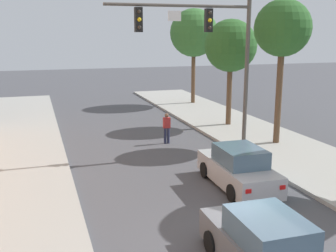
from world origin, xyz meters
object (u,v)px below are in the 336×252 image
(pedestrian_crossing_road, at_px, (167,127))
(street_tree_farthest, at_px, (194,33))
(car_lead_silver, at_px, (238,169))
(car_following_grey, at_px, (265,249))
(traffic_signal_mast, at_px, (210,42))
(street_tree_second, at_px, (283,29))
(street_tree_third, at_px, (231,46))

(pedestrian_crossing_road, xyz_separation_m, street_tree_farthest, (5.84, 11.11, 4.85))
(car_lead_silver, xyz_separation_m, car_following_grey, (-2.16, -5.54, 0.00))
(street_tree_farthest, bearing_deg, pedestrian_crossing_road, -117.74)
(traffic_signal_mast, bearing_deg, pedestrian_crossing_road, 118.11)
(car_lead_silver, xyz_separation_m, street_tree_second, (4.73, 4.82, 5.22))
(traffic_signal_mast, bearing_deg, street_tree_second, 4.87)
(car_lead_silver, distance_m, street_tree_third, 11.37)
(car_following_grey, bearing_deg, street_tree_second, 56.37)
(street_tree_third, xyz_separation_m, street_tree_farthest, (0.89, 8.40, 0.78))
(car_lead_silver, relative_size, street_tree_third, 0.66)
(pedestrian_crossing_road, xyz_separation_m, street_tree_third, (4.95, 2.71, 4.07))
(pedestrian_crossing_road, bearing_deg, street_tree_second, -21.31)
(car_following_grey, relative_size, street_tree_third, 0.66)
(car_following_grey, xyz_separation_m, street_tree_third, (6.47, 15.17, 4.26))
(street_tree_second, bearing_deg, street_tree_third, 95.04)
(traffic_signal_mast, bearing_deg, car_following_grey, -105.74)
(car_lead_silver, bearing_deg, street_tree_farthest, 73.89)
(traffic_signal_mast, relative_size, street_tree_third, 1.16)
(car_lead_silver, relative_size, pedestrian_crossing_road, 2.61)
(car_lead_silver, height_order, street_tree_second, street_tree_second)
(car_following_grey, distance_m, pedestrian_crossing_road, 12.55)
(street_tree_second, xyz_separation_m, street_tree_third, (-0.42, 4.81, -0.95))
(street_tree_third, bearing_deg, traffic_signal_mast, -125.25)
(traffic_signal_mast, xyz_separation_m, car_lead_silver, (-0.67, -4.47, -4.64))
(car_lead_silver, distance_m, street_tree_second, 8.53)
(car_lead_silver, distance_m, street_tree_farthest, 19.42)
(traffic_signal_mast, distance_m, pedestrian_crossing_road, 5.24)
(pedestrian_crossing_road, height_order, street_tree_third, street_tree_third)
(car_lead_silver, height_order, street_tree_farthest, street_tree_farthest)
(car_following_grey, height_order, pedestrian_crossing_road, pedestrian_crossing_road)
(street_tree_second, distance_m, street_tree_third, 4.92)
(car_lead_silver, bearing_deg, street_tree_third, 65.87)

